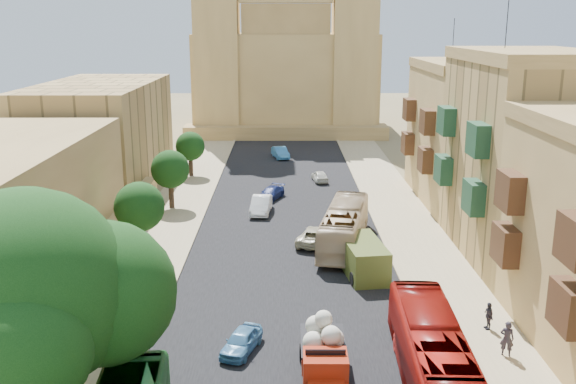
{
  "coord_description": "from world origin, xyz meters",
  "views": [
    {
      "loc": [
        -0.27,
        -17.41,
        15.43
      ],
      "look_at": [
        0.0,
        26.0,
        4.0
      ],
      "focal_mm": 40.0,
      "sensor_mm": 36.0,
      "label": 1
    }
  ],
  "objects_px": {
    "street_tree_d": "(190,146)",
    "car_cream": "(316,236)",
    "red_truck": "(324,355)",
    "car_blue_b": "(280,153)",
    "car_blue_a": "(241,341)",
    "bus_cream_east": "(344,226)",
    "olive_pickup": "(363,258)",
    "street_tree_b": "(139,207)",
    "car_white_a": "(261,205)",
    "street_tree_a": "(86,277)",
    "car_white_b": "(320,176)",
    "church": "(286,65)",
    "car_dkblue": "(271,193)",
    "pedestrian_c": "(489,316)",
    "street_tree_c": "(170,169)",
    "bus_red_east": "(432,353)",
    "ficus_tree": "(31,298)",
    "pedestrian_a": "(507,339)"
  },
  "relations": [
    {
      "from": "street_tree_d",
      "to": "car_cream",
      "type": "height_order",
      "value": "street_tree_d"
    },
    {
      "from": "red_truck",
      "to": "car_blue_b",
      "type": "bearing_deg",
      "value": 92.53
    },
    {
      "from": "street_tree_d",
      "to": "car_blue_a",
      "type": "height_order",
      "value": "street_tree_d"
    },
    {
      "from": "car_blue_b",
      "to": "car_cream",
      "type": "bearing_deg",
      "value": -98.64
    },
    {
      "from": "street_tree_d",
      "to": "bus_cream_east",
      "type": "relative_size",
      "value": 0.43
    },
    {
      "from": "olive_pickup",
      "to": "street_tree_b",
      "type": "bearing_deg",
      "value": 167.48
    },
    {
      "from": "street_tree_d",
      "to": "car_white_a",
      "type": "distance_m",
      "value": 15.99
    },
    {
      "from": "street_tree_a",
      "to": "car_white_b",
      "type": "xyz_separation_m",
      "value": [
        13.31,
        33.32,
        -2.85
      ]
    },
    {
      "from": "church",
      "to": "street_tree_a",
      "type": "bearing_deg",
      "value": -98.54
    },
    {
      "from": "olive_pickup",
      "to": "car_dkblue",
      "type": "xyz_separation_m",
      "value": [
        -6.19,
        17.96,
        -0.5
      ]
    },
    {
      "from": "pedestrian_c",
      "to": "car_cream",
      "type": "bearing_deg",
      "value": -154.98
    },
    {
      "from": "street_tree_c",
      "to": "car_white_b",
      "type": "height_order",
      "value": "street_tree_c"
    },
    {
      "from": "street_tree_d",
      "to": "car_cream",
      "type": "xyz_separation_m",
      "value": [
        12.01,
        -21.54,
        -2.49
      ]
    },
    {
      "from": "bus_red_east",
      "to": "car_blue_b",
      "type": "relative_size",
      "value": 2.69
    },
    {
      "from": "ficus_tree",
      "to": "bus_red_east",
      "type": "relative_size",
      "value": 0.92
    },
    {
      "from": "street_tree_b",
      "to": "pedestrian_c",
      "type": "xyz_separation_m",
      "value": [
        20.34,
        -10.95,
        -2.75
      ]
    },
    {
      "from": "bus_red_east",
      "to": "car_white_a",
      "type": "relative_size",
      "value": 2.5
    },
    {
      "from": "car_white_a",
      "to": "car_white_b",
      "type": "distance_m",
      "value": 12.37
    },
    {
      "from": "olive_pickup",
      "to": "car_dkblue",
      "type": "height_order",
      "value": "olive_pickup"
    },
    {
      "from": "car_white_a",
      "to": "bus_red_east",
      "type": "bearing_deg",
      "value": -67.95
    },
    {
      "from": "car_white_b",
      "to": "pedestrian_a",
      "type": "height_order",
      "value": "pedestrian_a"
    },
    {
      "from": "olive_pickup",
      "to": "car_white_a",
      "type": "bearing_deg",
      "value": 117.13
    },
    {
      "from": "church",
      "to": "car_dkblue",
      "type": "bearing_deg",
      "value": -92.12
    },
    {
      "from": "car_dkblue",
      "to": "church",
      "type": "bearing_deg",
      "value": 110.54
    },
    {
      "from": "red_truck",
      "to": "olive_pickup",
      "type": "xyz_separation_m",
      "value": [
        3.25,
        12.79,
        -0.31
      ]
    },
    {
      "from": "car_blue_a",
      "to": "pedestrian_a",
      "type": "height_order",
      "value": "pedestrian_a"
    },
    {
      "from": "red_truck",
      "to": "olive_pickup",
      "type": "relative_size",
      "value": 0.98
    },
    {
      "from": "church",
      "to": "street_tree_a",
      "type": "xyz_separation_m",
      "value": [
        -10.0,
        -66.61,
        -6.11
      ]
    },
    {
      "from": "street_tree_d",
      "to": "red_truck",
      "type": "distance_m",
      "value": 41.71
    },
    {
      "from": "bus_red_east",
      "to": "car_white_a",
      "type": "xyz_separation_m",
      "value": [
        -8.37,
        26.43,
        -0.79
      ]
    },
    {
      "from": "ficus_tree",
      "to": "car_white_a",
      "type": "xyz_separation_m",
      "value": [
        7.2,
        30.24,
        -5.14
      ]
    },
    {
      "from": "car_blue_a",
      "to": "car_white_a",
      "type": "relative_size",
      "value": 0.74
    },
    {
      "from": "ficus_tree",
      "to": "car_white_b",
      "type": "relative_size",
      "value": 3.02
    },
    {
      "from": "street_tree_a",
      "to": "car_white_a",
      "type": "relative_size",
      "value": 1.18
    },
    {
      "from": "street_tree_b",
      "to": "bus_cream_east",
      "type": "distance_m",
      "value": 14.27
    },
    {
      "from": "church",
      "to": "car_cream",
      "type": "relative_size",
      "value": 8.15
    },
    {
      "from": "car_blue_b",
      "to": "street_tree_d",
      "type": "bearing_deg",
      "value": -149.74
    },
    {
      "from": "car_white_a",
      "to": "car_dkblue",
      "type": "bearing_deg",
      "value": 85.08
    },
    {
      "from": "olive_pickup",
      "to": "car_cream",
      "type": "height_order",
      "value": "olive_pickup"
    },
    {
      "from": "pedestrian_a",
      "to": "street_tree_b",
      "type": "bearing_deg",
      "value": -13.27
    },
    {
      "from": "car_white_a",
      "to": "car_dkblue",
      "type": "distance_m",
      "value": 4.52
    },
    {
      "from": "street_tree_c",
      "to": "pedestrian_a",
      "type": "relative_size",
      "value": 2.84
    },
    {
      "from": "car_blue_b",
      "to": "car_dkblue",
      "type": "bearing_deg",
      "value": -106.15
    },
    {
      "from": "street_tree_b",
      "to": "bus_cream_east",
      "type": "height_order",
      "value": "street_tree_b"
    },
    {
      "from": "street_tree_d",
      "to": "bus_red_east",
      "type": "xyz_separation_m",
      "value": [
        16.16,
        -40.19,
        -1.6
      ]
    },
    {
      "from": "ficus_tree",
      "to": "car_white_b",
      "type": "bearing_deg",
      "value": 72.88
    },
    {
      "from": "car_blue_a",
      "to": "car_white_a",
      "type": "bearing_deg",
      "value": 108.05
    },
    {
      "from": "street_tree_d",
      "to": "pedestrian_a",
      "type": "relative_size",
      "value": 2.61
    },
    {
      "from": "pedestrian_c",
      "to": "pedestrian_a",
      "type": "bearing_deg",
      "value": -6.6
    },
    {
      "from": "olive_pickup",
      "to": "pedestrian_a",
      "type": "relative_size",
      "value": 3.06
    }
  ]
}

